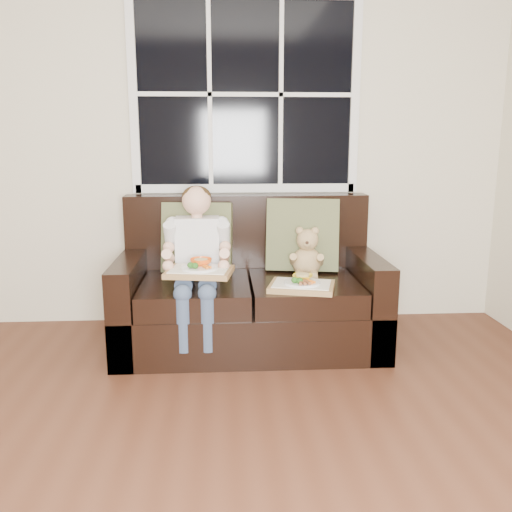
{
  "coord_description": "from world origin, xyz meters",
  "views": [
    {
      "loc": [
        0.19,
        -1.47,
        1.34
      ],
      "look_at": [
        0.4,
        1.85,
        0.62
      ],
      "focal_mm": 38.0,
      "sensor_mm": 36.0,
      "label": 1
    }
  ],
  "objects": [
    {
      "name": "pillow_left",
      "position": [
        0.02,
        2.17,
        0.69
      ],
      "size": [
        0.49,
        0.26,
        0.48
      ],
      "rotation": [
        -0.21,
        0.0,
        -0.11
      ],
      "color": "#5D623C",
      "rests_on": "loveseat"
    },
    {
      "name": "loveseat",
      "position": [
        0.36,
        2.02,
        0.31
      ],
      "size": [
        1.7,
        0.92,
        0.96
      ],
      "color": "black",
      "rests_on": "ground"
    },
    {
      "name": "pillow_right",
      "position": [
        0.74,
        2.17,
        0.7
      ],
      "size": [
        0.52,
        0.3,
        0.51
      ],
      "rotation": [
        -0.21,
        0.0,
        -0.16
      ],
      "color": "#5D623C",
      "rests_on": "loveseat"
    },
    {
      "name": "child",
      "position": [
        0.03,
        1.89,
        0.66
      ],
      "size": [
        0.41,
        0.6,
        0.93
      ],
      "color": "silver",
      "rests_on": "loveseat"
    },
    {
      "name": "teddy_bear",
      "position": [
        0.75,
        2.02,
        0.59
      ],
      "size": [
        0.22,
        0.27,
        0.34
      ],
      "rotation": [
        0.0,
        0.0,
        -0.16
      ],
      "color": "tan",
      "rests_on": "loveseat"
    },
    {
      "name": "room_walls",
      "position": [
        0.0,
        0.0,
        1.59
      ],
      "size": [
        4.52,
        5.02,
        2.71
      ],
      "color": "beige",
      "rests_on": "ground"
    },
    {
      "name": "tray_right",
      "position": [
        0.67,
        1.68,
        0.48
      ],
      "size": [
        0.45,
        0.38,
        0.09
      ],
      "rotation": [
        0.0,
        0.0,
        -0.26
      ],
      "color": "#AA784C",
      "rests_on": "loveseat"
    },
    {
      "name": "window_back",
      "position": [
        0.36,
        2.48,
        1.65
      ],
      "size": [
        1.62,
        0.04,
        1.37
      ],
      "color": "black",
      "rests_on": "room_walls"
    },
    {
      "name": "tray_left",
      "position": [
        0.05,
        1.7,
        0.58
      ],
      "size": [
        0.43,
        0.35,
        0.09
      ],
      "rotation": [
        0.0,
        0.0,
        -0.17
      ],
      "color": "#AA784C",
      "rests_on": "child"
    }
  ]
}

